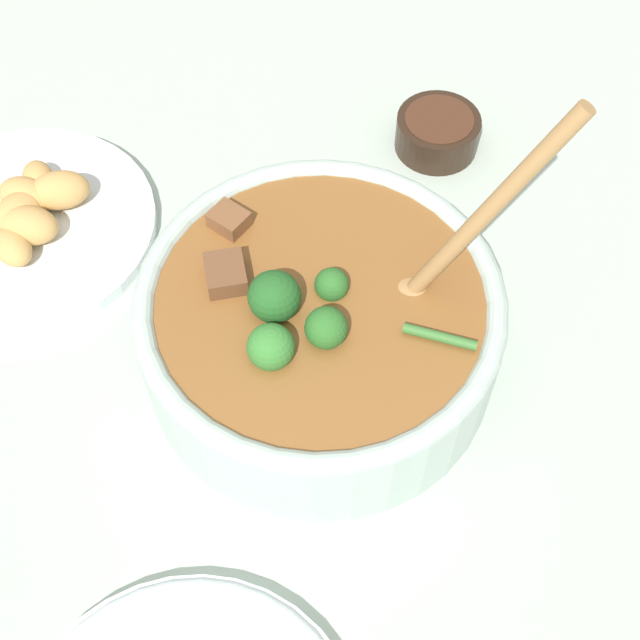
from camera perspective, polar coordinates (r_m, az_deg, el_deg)
The scene contains 4 objects.
ground_plane at distance 0.68m, azimuth 0.00°, elevation -2.55°, with size 4.00×4.00×0.00m, color #ADBCAD.
stew_bowl at distance 0.64m, azimuth -0.01°, elevation -0.27°, with size 0.29×0.26×0.24m.
condiment_bowl at distance 0.82m, azimuth 7.54°, elevation 11.90°, with size 0.07×0.07×0.03m.
food_plate at distance 0.79m, azimuth -18.23°, elevation 6.01°, with size 0.22×0.22×0.04m.
Camera 1 is at (0.01, -0.35, 0.59)m, focal length 50.00 mm.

